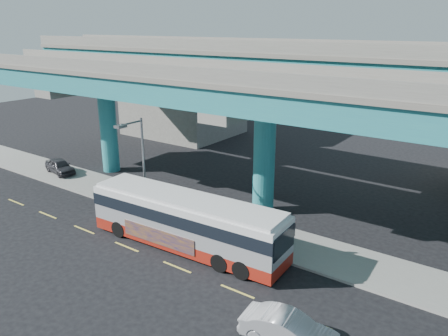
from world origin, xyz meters
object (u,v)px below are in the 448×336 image
Objects in this scene: transit_bus at (186,220)px; parked_car at (60,166)px; street_lamp at (137,153)px; sedan at (289,330)px; stop_sign at (288,226)px.

parked_car is (-17.77, 3.75, -1.00)m from transit_bus.
transit_bus is 1.91× the size of street_lamp.
street_lamp is (12.19, -2.08, 3.79)m from parked_car.
street_lamp is (-5.58, 1.67, 2.79)m from transit_bus.
street_lamp is (-14.42, 5.68, 3.89)m from sedan.
street_lamp is at bearing -88.59° from parked_car.
transit_bus is 18.19m from parked_car.
street_lamp is at bearing 62.28° from sedan.
transit_bus is 9.77m from sedan.
transit_bus is 5.96m from stop_sign.
street_lamp is at bearing -168.57° from stop_sign.
parked_car is 0.58× the size of street_lamp.
street_lamp is at bearing 160.60° from transit_bus.
transit_bus reaches higher than parked_car.
street_lamp reaches higher than stop_sign.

